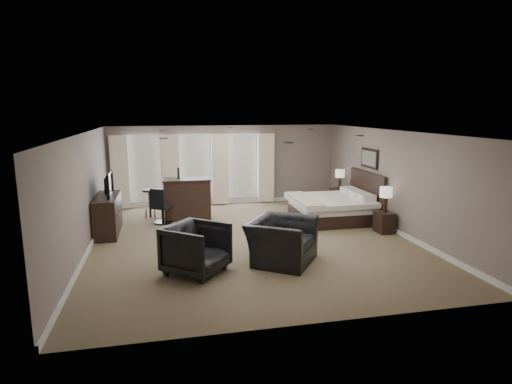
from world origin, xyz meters
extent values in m
cube|color=brown|center=(0.00, 0.00, 0.00)|extent=(7.60, 8.60, 0.04)
cube|color=silver|center=(0.00, 0.00, 2.60)|extent=(7.60, 8.60, 0.04)
cube|color=gray|center=(0.00, 4.25, 1.30)|extent=(7.50, 0.04, 2.60)
cube|color=gray|center=(0.00, -4.25, 1.30)|extent=(7.50, 0.04, 2.60)
cube|color=gray|center=(-3.75, 0.00, 1.30)|extent=(0.04, 8.50, 2.60)
cube|color=gray|center=(3.75, 0.00, 1.30)|extent=(0.04, 8.50, 2.60)
cube|color=silver|center=(-2.60, 4.19, 1.25)|extent=(1.15, 0.04, 2.05)
cube|color=silver|center=(-1.00, 4.19, 1.25)|extent=(1.15, 0.04, 2.05)
cube|color=silver|center=(0.60, 4.19, 1.25)|extent=(1.15, 0.04, 2.05)
cube|color=beige|center=(-3.35, 4.07, 1.18)|extent=(0.55, 0.12, 2.30)
cube|color=beige|center=(-1.80, 4.07, 1.18)|extent=(0.55, 0.12, 2.30)
cube|color=beige|center=(-0.20, 4.07, 1.18)|extent=(0.55, 0.12, 2.30)
cube|color=beige|center=(1.35, 4.07, 1.18)|extent=(0.55, 0.12, 2.30)
cube|color=silver|center=(2.58, 1.35, 0.68)|extent=(2.14, 2.05, 1.36)
cube|color=black|center=(3.47, -0.10, 0.27)|extent=(0.40, 0.49, 0.53)
cube|color=black|center=(3.47, 2.80, 0.31)|extent=(0.46, 0.57, 0.62)
cube|color=beige|center=(3.47, -0.10, 0.86)|extent=(0.31, 0.31, 0.65)
cube|color=beige|center=(3.47, 2.80, 0.92)|extent=(0.30, 0.30, 0.61)
cube|color=slate|center=(3.70, 1.35, 1.75)|extent=(0.04, 0.96, 0.56)
cube|color=black|center=(-3.45, 1.32, 0.49)|extent=(0.54, 1.68, 0.97)
imported|color=black|center=(-3.45, 1.32, 1.04)|extent=(0.60, 1.04, 0.14)
imported|color=black|center=(0.30, -1.61, 0.60)|extent=(1.52, 1.64, 1.20)
imported|color=black|center=(-1.47, -1.85, 0.53)|extent=(1.40, 1.41, 1.06)
cube|color=black|center=(-1.39, 2.41, 0.59)|extent=(1.36, 0.71, 1.18)
cube|color=black|center=(-2.45, 2.81, 0.42)|extent=(0.46, 0.46, 0.84)
cube|color=black|center=(-1.14, 2.84, 0.37)|extent=(0.41, 0.41, 0.74)
cube|color=black|center=(-2.09, 2.05, 0.50)|extent=(0.71, 0.71, 1.01)
camera|label=1|loc=(-2.04, -9.76, 3.12)|focal=30.00mm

